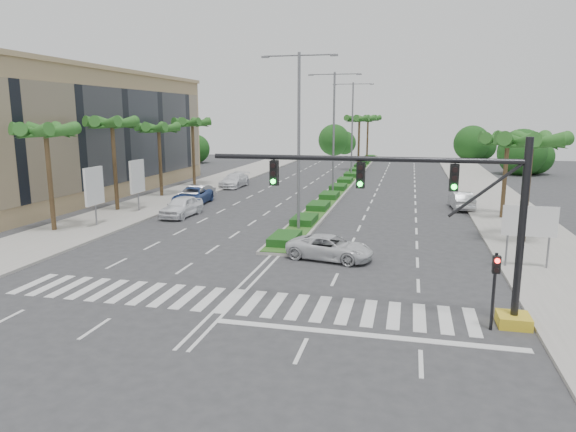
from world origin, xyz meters
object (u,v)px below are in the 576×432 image
(car_parked_c, at_px, (193,196))
(car_crossing, at_px, (330,248))
(car_parked_a, at_px, (182,206))
(car_right, at_px, (461,200))
(car_parked_d, at_px, (234,180))
(car_parked_b, at_px, (196,194))

(car_parked_c, bearing_deg, car_crossing, -50.34)
(car_parked_c, bearing_deg, car_parked_a, -80.21)
(car_crossing, bearing_deg, car_right, -14.19)
(car_parked_a, height_order, car_parked_d, car_parked_a)
(car_parked_d, xyz_separation_m, car_right, (23.60, -8.50, -0.01))
(car_parked_a, distance_m, car_parked_b, 6.73)
(car_parked_c, distance_m, car_parked_d, 11.74)
(car_parked_d, relative_size, car_right, 1.15)
(car_parked_a, height_order, car_crossing, car_parked_a)
(car_parked_b, height_order, car_parked_d, car_parked_b)
(car_parked_c, height_order, car_right, car_right)
(car_parked_c, relative_size, car_crossing, 1.14)
(car_parked_a, bearing_deg, car_crossing, -32.45)
(car_parked_c, xyz_separation_m, car_parked_d, (-0.12, 11.74, 0.01))
(car_crossing, distance_m, car_right, 20.15)
(car_parked_b, distance_m, car_right, 23.70)
(car_parked_b, height_order, car_crossing, car_parked_b)
(car_parked_d, height_order, car_right, car_parked_d)
(car_parked_d, distance_m, car_crossing, 30.65)
(car_parked_d, relative_size, car_crossing, 1.11)
(car_parked_c, height_order, car_crossing, car_parked_c)
(car_parked_c, bearing_deg, car_right, 2.70)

